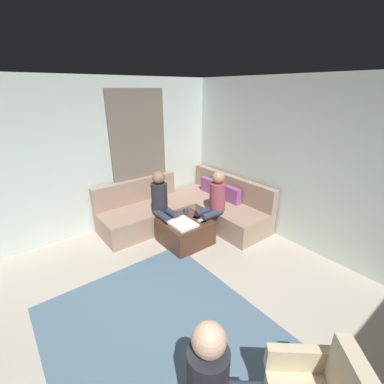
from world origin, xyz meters
TOP-DOWN VIEW (x-y plane):
  - ground_plane at (0.00, 0.00)m, footprint 6.00×6.00m
  - wall_back at (0.00, 2.94)m, footprint 6.00×0.12m
  - wall_left at (-2.94, 0.00)m, footprint 0.12×6.00m
  - curtain_panel at (-2.84, 1.30)m, footprint 0.06×1.10m
  - area_rug at (-0.20, 0.10)m, footprint 2.60×2.20m
  - sectional_couch at (-2.08, 1.88)m, footprint 2.10×2.55m
  - ottoman at (-1.54, 1.40)m, footprint 0.76×0.76m
  - folded_blanket at (-1.44, 1.28)m, footprint 0.44×0.36m
  - coffee_mug at (-1.76, 1.58)m, footprint 0.08×0.08m
  - game_remote at (-1.36, 1.62)m, footprint 0.05×0.15m
  - person_on_couch_back at (-1.42, 1.93)m, footprint 0.30×0.60m
  - person_on_couch_side at (-1.93, 1.22)m, footprint 0.60×0.30m

SIDE VIEW (x-z plane):
  - ground_plane at x=0.00m, z-range -0.10..0.00m
  - area_rug at x=-0.20m, z-range 0.00..0.01m
  - ottoman at x=-1.54m, z-range 0.00..0.42m
  - sectional_couch at x=-2.08m, z-range -0.15..0.72m
  - game_remote at x=-1.36m, z-range 0.42..0.44m
  - folded_blanket at x=-1.44m, z-range 0.42..0.46m
  - coffee_mug at x=-1.76m, z-range 0.42..0.52m
  - person_on_couch_back at x=-1.42m, z-range 0.06..1.26m
  - person_on_couch_side at x=-1.93m, z-range 0.06..1.26m
  - curtain_panel at x=-2.84m, z-range 0.00..2.50m
  - wall_back at x=0.00m, z-range 0.00..2.70m
  - wall_left at x=-2.94m, z-range 0.00..2.70m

